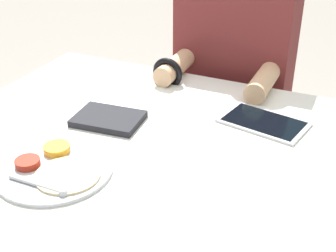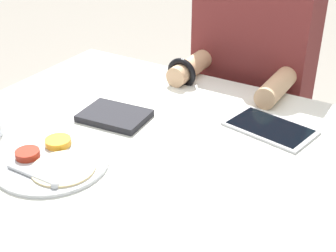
# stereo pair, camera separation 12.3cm
# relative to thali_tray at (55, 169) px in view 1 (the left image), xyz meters

# --- Properties ---
(dining_table) EXTENTS (1.21, 1.00, 0.72)m
(dining_table) POSITION_rel_thali_tray_xyz_m (0.14, 0.21, -0.37)
(dining_table) COLOR silver
(dining_table) RESTS_ON ground_plane
(thali_tray) EXTENTS (0.29, 0.29, 0.03)m
(thali_tray) POSITION_rel_thali_tray_xyz_m (0.00, 0.00, 0.00)
(thali_tray) COLOR #B7BABF
(thali_tray) RESTS_ON dining_table
(red_notebook) EXTENTS (0.21, 0.16, 0.02)m
(red_notebook) POSITION_rel_thali_tray_xyz_m (-0.01, 0.28, 0.00)
(red_notebook) COLOR silver
(red_notebook) RESTS_ON dining_table
(tablet_device) EXTENTS (0.27, 0.19, 0.01)m
(tablet_device) POSITION_rel_thali_tray_xyz_m (0.41, 0.45, -0.00)
(tablet_device) COLOR #B7B7BC
(tablet_device) RESTS_ON dining_table
(person_diner) EXTENTS (0.43, 0.42, 1.20)m
(person_diner) POSITION_rel_thali_tray_xyz_m (0.19, 0.86, -0.16)
(person_diner) COLOR black
(person_diner) RESTS_ON ground_plane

